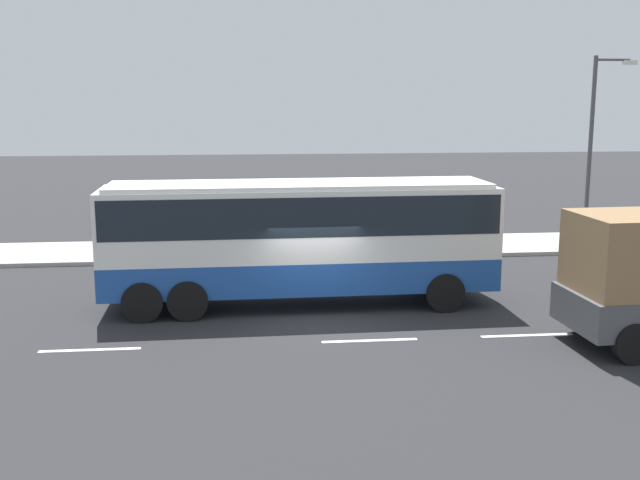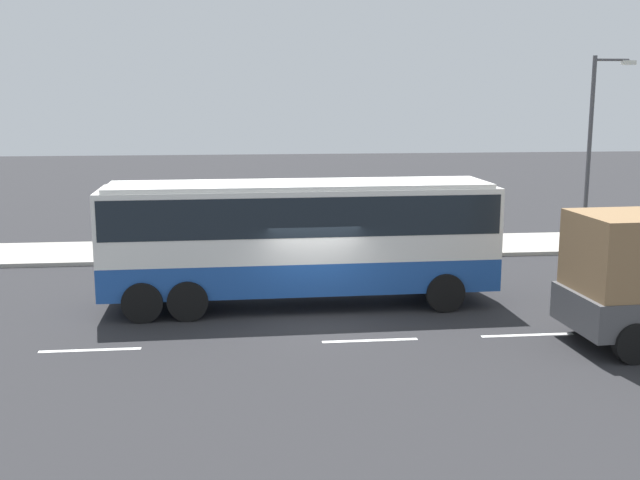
{
  "view_description": "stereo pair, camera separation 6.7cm",
  "coord_description": "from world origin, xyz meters",
  "px_view_note": "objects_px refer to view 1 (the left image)",
  "views": [
    {
      "loc": [
        -1.97,
        -19.91,
        5.98
      ],
      "look_at": [
        0.27,
        1.33,
        1.94
      ],
      "focal_mm": 42.8,
      "sensor_mm": 36.0,
      "label": 1
    },
    {
      "loc": [
        -2.04,
        -19.9,
        5.98
      ],
      "look_at": [
        0.27,
        1.33,
        1.94
      ],
      "focal_mm": 42.8,
      "sensor_mm": 36.0,
      "label": 2
    }
  ],
  "objects_px": {
    "pedestrian_near_curb": "(302,225)",
    "street_lamp": "(595,141)",
    "pedestrian_at_crossing": "(152,230)",
    "coach_bus": "(300,230)"
  },
  "relations": [
    {
      "from": "pedestrian_at_crossing",
      "to": "coach_bus",
      "type": "bearing_deg",
      "value": -69.51
    },
    {
      "from": "coach_bus",
      "to": "pedestrian_near_curb",
      "type": "height_order",
      "value": "coach_bus"
    },
    {
      "from": "pedestrian_near_curb",
      "to": "street_lamp",
      "type": "height_order",
      "value": "street_lamp"
    },
    {
      "from": "pedestrian_near_curb",
      "to": "street_lamp",
      "type": "relative_size",
      "value": 0.21
    },
    {
      "from": "pedestrian_near_curb",
      "to": "pedestrian_at_crossing",
      "type": "distance_m",
      "value": 5.77
    },
    {
      "from": "pedestrian_at_crossing",
      "to": "street_lamp",
      "type": "xyz_separation_m",
      "value": [
        16.51,
        -0.26,
        3.12
      ]
    },
    {
      "from": "pedestrian_at_crossing",
      "to": "street_lamp",
      "type": "distance_m",
      "value": 16.81
    },
    {
      "from": "pedestrian_near_curb",
      "to": "pedestrian_at_crossing",
      "type": "bearing_deg",
      "value": -153.05
    },
    {
      "from": "coach_bus",
      "to": "street_lamp",
      "type": "xyz_separation_m",
      "value": [
        11.6,
        6.18,
        2.09
      ]
    },
    {
      "from": "coach_bus",
      "to": "pedestrian_at_crossing",
      "type": "relative_size",
      "value": 6.27
    }
  ]
}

